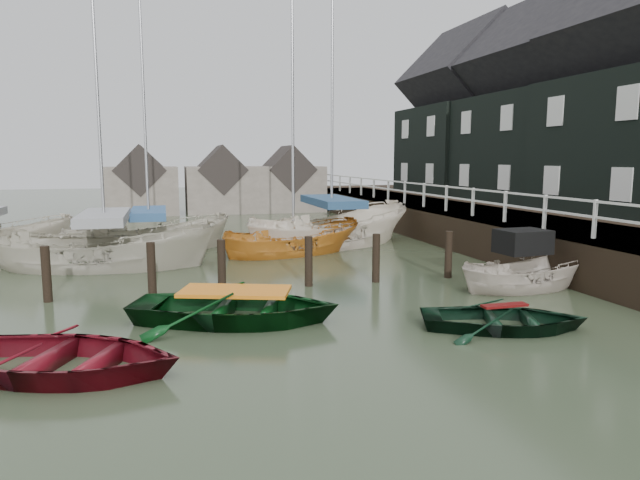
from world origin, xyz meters
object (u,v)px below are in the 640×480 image
object	(u,v)px
rowboat_dkgreen	(503,329)
sailboat_a	(107,265)
rowboat_green	(236,322)
sailboat_d	(332,244)
motorboat	(524,285)
sailboat_c	(294,253)
rowboat_red	(59,374)
sailboat_b	(150,250)

from	to	relation	value
rowboat_dkgreen	sailboat_a	bearing A→B (deg)	63.01
rowboat_green	sailboat_d	distance (m)	11.27
rowboat_dkgreen	sailboat_d	distance (m)	12.04
motorboat	rowboat_dkgreen	bearing A→B (deg)	135.03
sailboat_a	rowboat_green	bearing A→B (deg)	-145.39
rowboat_green	sailboat_c	bearing A→B (deg)	-1.31
rowboat_dkgreen	sailboat_c	distance (m)	10.80
rowboat_red	rowboat_green	distance (m)	3.94
rowboat_green	sailboat_c	world-z (taller)	sailboat_c
rowboat_red	sailboat_b	xyz separation A→B (m)	(1.18, 12.66, 0.06)
rowboat_green	motorboat	xyz separation A→B (m)	(8.00, 1.07, 0.11)
sailboat_b	sailboat_d	bearing A→B (deg)	-107.14
rowboat_green	sailboat_d	bearing A→B (deg)	-7.89
sailboat_d	sailboat_b	bearing A→B (deg)	64.68
rowboat_green	rowboat_dkgreen	distance (m)	5.72
rowboat_red	sailboat_a	size ratio (longest dim) A/B	0.35
sailboat_b	sailboat_d	size ratio (longest dim) A/B	0.99
rowboat_dkgreen	sailboat_c	xyz separation A→B (m)	(-2.14, 10.58, 0.02)
sailboat_b	sailboat_c	world-z (taller)	sailboat_b
sailboat_b	sailboat_d	xyz separation A→B (m)	(7.16, -0.32, -0.01)
rowboat_dkgreen	motorboat	bearing A→B (deg)	-20.17
rowboat_green	sailboat_d	size ratio (longest dim) A/B	0.39
rowboat_green	rowboat_dkgreen	size ratio (longest dim) A/B	1.32
rowboat_red	motorboat	bearing A→B (deg)	-50.20
motorboat	sailboat_c	bearing A→B (deg)	28.20
motorboat	sailboat_c	size ratio (longest dim) A/B	0.38
rowboat_green	sailboat_c	distance (m)	9.15
rowboat_red	sailboat_c	bearing A→B (deg)	-7.52
sailboat_a	sailboat_b	distance (m)	3.19
rowboat_red	rowboat_dkgreen	size ratio (longest dim) A/B	1.22
motorboat	sailboat_a	world-z (taller)	sailboat_a
rowboat_dkgreen	sailboat_b	size ratio (longest dim) A/B	0.29
rowboat_green	sailboat_b	xyz separation A→B (m)	(-2.01, 10.35, 0.06)
sailboat_b	sailboat_d	world-z (taller)	sailboat_b
sailboat_b	sailboat_a	bearing A→B (deg)	141.15
motorboat	sailboat_c	xyz separation A→B (m)	(-4.78, 7.50, -0.09)
rowboat_green	motorboat	world-z (taller)	motorboat
sailboat_a	sailboat_b	world-z (taller)	sailboat_a
sailboat_a	sailboat_d	size ratio (longest dim) A/B	1.03
motorboat	sailboat_d	distance (m)	9.40
rowboat_green	rowboat_dkgreen	bearing A→B (deg)	-91.34
rowboat_green	sailboat_c	size ratio (longest dim) A/B	0.43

